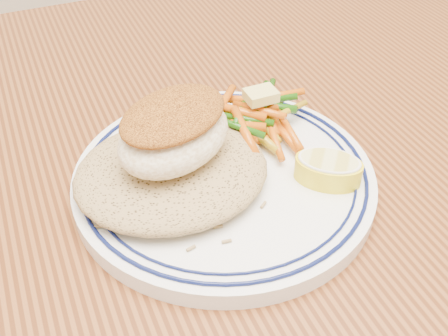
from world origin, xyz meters
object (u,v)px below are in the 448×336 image
at_px(fish_fillet, 174,131).
at_px(vegetable_pile, 252,119).
at_px(lemon_wedge, 328,168).
at_px(rice_pilaf, 171,169).
at_px(dining_table, 267,285).
at_px(plate, 224,178).

distance_m(fish_fillet, vegetable_pile, 0.09).
distance_m(fish_fillet, lemon_wedge, 0.12).
bearing_deg(vegetable_pile, rice_pilaf, -156.97).
xyz_separation_m(fish_fillet, lemon_wedge, (0.11, -0.05, -0.04)).
height_order(rice_pilaf, lemon_wedge, rice_pilaf).
height_order(dining_table, lemon_wedge, lemon_wedge).
xyz_separation_m(plate, lemon_wedge, (0.07, -0.04, 0.02)).
relative_size(dining_table, plate, 6.17).
xyz_separation_m(dining_table, lemon_wedge, (0.05, -0.00, 0.12)).
height_order(dining_table, plate, plate).
height_order(vegetable_pile, lemon_wedge, vegetable_pile).
bearing_deg(dining_table, rice_pilaf, 147.92).
relative_size(plate, fish_fillet, 2.06).
distance_m(rice_pilaf, vegetable_pile, 0.09).
bearing_deg(lemon_wedge, plate, 151.01).
relative_size(plate, rice_pilaf, 1.59).
distance_m(plate, vegetable_pile, 0.06).
relative_size(fish_fillet, vegetable_pile, 1.10).
distance_m(dining_table, plate, 0.12).
bearing_deg(plate, rice_pilaf, 173.58).
bearing_deg(dining_table, vegetable_pile, 77.17).
relative_size(dining_table, lemon_wedge, 21.68).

